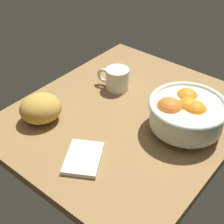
# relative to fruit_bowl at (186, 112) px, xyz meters

# --- Properties ---
(ground_plane) EXTENTS (0.77, 0.66, 0.03)m
(ground_plane) POSITION_rel_fruit_bowl_xyz_m (0.05, -0.18, -0.08)
(ground_plane) COLOR olive
(fruit_bowl) EXTENTS (0.23, 0.23, 0.12)m
(fruit_bowl) POSITION_rel_fruit_bowl_xyz_m (0.00, 0.00, 0.00)
(fruit_bowl) COLOR silver
(fruit_bowl) RESTS_ON ground
(bread_loaf) EXTENTS (0.17, 0.16, 0.09)m
(bread_loaf) POSITION_rel_fruit_bowl_xyz_m (0.24, -0.37, -0.02)
(bread_loaf) COLOR gold
(bread_loaf) RESTS_ON ground
(napkin_folded) EXTENTS (0.16, 0.15, 0.01)m
(napkin_folded) POSITION_rel_fruit_bowl_xyz_m (0.28, -0.15, -0.06)
(napkin_folded) COLOR silver
(napkin_folded) RESTS_ON ground
(mug) EXTENTS (0.08, 0.12, 0.08)m
(mug) POSITION_rel_fruit_bowl_xyz_m (-0.05, -0.30, -0.03)
(mug) COLOR silver
(mug) RESTS_ON ground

